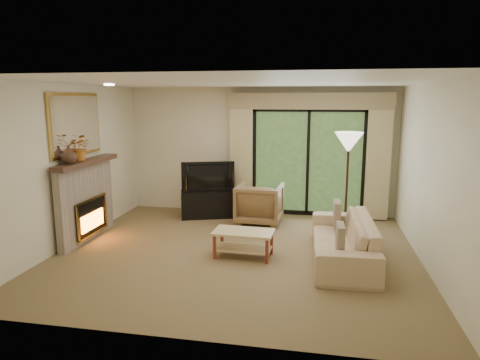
% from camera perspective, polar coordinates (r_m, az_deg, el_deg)
% --- Properties ---
extents(floor, '(5.50, 5.50, 0.00)m').
position_cam_1_polar(floor, '(6.77, -0.47, -9.66)').
color(floor, brown).
rests_on(floor, ground).
extents(ceiling, '(5.50, 5.50, 0.00)m').
position_cam_1_polar(ceiling, '(6.35, -0.51, 12.91)').
color(ceiling, white).
rests_on(ceiling, ground).
extents(wall_back, '(5.00, 0.00, 5.00)m').
position_cam_1_polar(wall_back, '(8.87, 2.61, 3.87)').
color(wall_back, beige).
rests_on(wall_back, ground).
extents(wall_front, '(5.00, 0.00, 5.00)m').
position_cam_1_polar(wall_front, '(4.06, -7.28, -4.47)').
color(wall_front, beige).
rests_on(wall_front, ground).
extents(wall_left, '(0.00, 5.00, 5.00)m').
position_cam_1_polar(wall_left, '(7.46, -21.72, 1.81)').
color(wall_left, beige).
rests_on(wall_left, ground).
extents(wall_right, '(0.00, 5.00, 5.00)m').
position_cam_1_polar(wall_right, '(6.50, 24.05, 0.42)').
color(wall_right, beige).
rests_on(wall_right, ground).
extents(fireplace, '(0.24, 1.70, 1.37)m').
position_cam_1_polar(fireplace, '(7.67, -19.85, -2.51)').
color(fireplace, gray).
rests_on(fireplace, floor).
extents(mirror, '(0.07, 1.45, 1.02)m').
position_cam_1_polar(mirror, '(7.54, -21.03, 6.92)').
color(mirror, '#B48E42').
rests_on(mirror, wall_left).
extents(sliding_door, '(2.26, 0.10, 2.16)m').
position_cam_1_polar(sliding_door, '(8.77, 9.04, 2.35)').
color(sliding_door, black).
rests_on(sliding_door, floor).
extents(curtain_left, '(0.45, 0.18, 2.35)m').
position_cam_1_polar(curtain_left, '(8.79, 0.19, 3.16)').
color(curtain_left, tan).
rests_on(curtain_left, floor).
extents(curtain_right, '(0.45, 0.18, 2.35)m').
position_cam_1_polar(curtain_right, '(8.72, 17.95, 2.58)').
color(curtain_right, tan).
rests_on(curtain_right, floor).
extents(cornice, '(3.20, 0.24, 0.32)m').
position_cam_1_polar(cornice, '(8.59, 9.26, 10.34)').
color(cornice, '#97835D').
rests_on(cornice, wall_back).
extents(media_console, '(1.18, 0.81, 0.54)m').
position_cam_1_polar(media_console, '(8.72, -4.28, -3.15)').
color(media_console, black).
rests_on(media_console, floor).
extents(tv, '(1.04, 0.47, 0.61)m').
position_cam_1_polar(tv, '(8.60, -4.33, 0.56)').
color(tv, black).
rests_on(tv, media_console).
extents(armchair, '(0.87, 0.90, 0.78)m').
position_cam_1_polar(armchair, '(8.20, 2.61, -3.17)').
color(armchair, brown).
rests_on(armchair, floor).
extents(sofa, '(0.93, 2.21, 0.64)m').
position_cam_1_polar(sofa, '(6.58, 13.55, -7.65)').
color(sofa, tan).
rests_on(sofa, floor).
extents(pillow_near, '(0.11, 0.37, 0.37)m').
position_cam_1_polar(pillow_near, '(5.91, 13.22, -7.53)').
color(pillow_near, brown).
rests_on(pillow_near, sofa).
extents(pillow_far, '(0.12, 0.40, 0.40)m').
position_cam_1_polar(pillow_far, '(7.11, 12.79, -4.35)').
color(pillow_far, brown).
rests_on(pillow_far, sofa).
extents(coffee_table, '(0.93, 0.54, 0.41)m').
position_cam_1_polar(coffee_table, '(6.54, 0.47, -8.50)').
color(coffee_table, '#D4B67D').
rests_on(coffee_table, floor).
extents(floor_lamp, '(0.61, 0.61, 1.81)m').
position_cam_1_polar(floor_lamp, '(7.64, 14.04, -0.57)').
color(floor_lamp, beige).
rests_on(floor_lamp, floor).
extents(vase, '(0.33, 0.33, 0.27)m').
position_cam_1_polar(vase, '(7.16, -21.88, 3.13)').
color(vase, '#442C1F').
rests_on(vase, fireplace).
extents(branches, '(0.41, 0.35, 0.44)m').
position_cam_1_polar(branches, '(7.42, -20.59, 4.10)').
color(branches, '#B66922').
rests_on(branches, fireplace).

